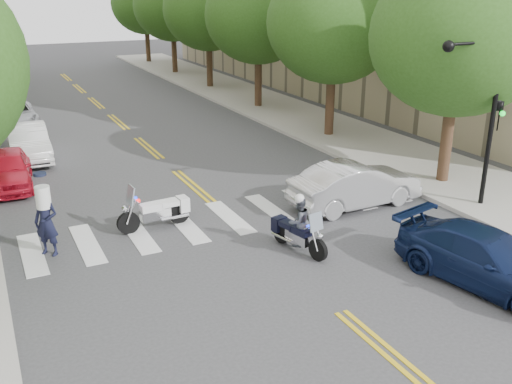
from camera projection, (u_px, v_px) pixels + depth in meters
ground at (341, 312)px, 13.47m from camera, size 140.00×140.00×0.00m
sidewalk_right at (268, 106)px, 35.91m from camera, size 5.00×60.00×0.15m
tree_r_0 at (459, 36)px, 20.27m from camera, size 6.40×6.40×8.45m
tree_r_1 at (334, 23)px, 27.00m from camera, size 6.40×6.40×8.45m
tree_r_2 at (258, 15)px, 33.74m from camera, size 6.40×6.40×8.45m
tree_r_3 at (208, 10)px, 40.47m from camera, size 6.40×6.40×8.45m
tree_r_4 at (172, 6)px, 47.20m from camera, size 6.40×6.40×8.45m
tree_r_5 at (145, 3)px, 53.93m from camera, size 6.40×6.40×8.45m
traffic_signal_pole at (485, 102)px, 18.35m from camera, size 2.82×0.42×6.00m
motorcycle_police at (298, 225)px, 16.36m from camera, size 0.84×2.14×1.75m
motorcycle_parked at (160, 211)px, 18.03m from camera, size 2.40×0.63×1.54m
officer_standing at (46, 222)px, 16.03m from camera, size 0.86×0.83×1.98m
convertible at (355, 185)px, 19.67m from camera, size 4.76×1.77×1.55m
sedan_blue at (487, 259)px, 14.51m from camera, size 2.98×5.19×1.42m
parked_car_a at (8, 169)px, 21.54m from camera, size 2.01×4.33×1.44m
parked_car_b at (28, 142)px, 24.96m from camera, size 1.67×4.63×1.52m
parked_car_c at (15, 114)px, 30.86m from camera, size 2.19×4.64×1.28m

